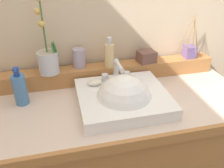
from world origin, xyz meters
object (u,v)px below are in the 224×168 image
potted_plant (48,58)px  trinket_box (146,57)px  lotion_bottle (20,89)px  soap_bar (95,83)px  tumbler_cup (79,58)px  reed_diffuser (190,51)px  sink_basin (124,101)px  soap_dispenser (109,55)px

potted_plant → trinket_box: potted_plant is taller
lotion_bottle → soap_bar: bearing=-1.2°
tumbler_cup → reed_diffuser: bearing=-1.8°
sink_basin → trinket_box: size_ratio=4.43×
potted_plant → tumbler_cup: 0.16m
potted_plant → reed_diffuser: bearing=0.9°
potted_plant → tumbler_cup: (0.15, 0.03, -0.03)m
soap_bar → potted_plant: size_ratio=0.19×
soap_dispenser → tumbler_cup: size_ratio=1.60×
trinket_box → reed_diffuser: bearing=-9.1°
trinket_box → lotion_bottle: size_ratio=0.50×
tumbler_cup → trinket_box: (0.36, -0.02, -0.02)m
trinket_box → soap_bar: bearing=-166.1°
reed_diffuser → trinket_box: bearing=-179.2°
reed_diffuser → lotion_bottle: reed_diffuser is taller
soap_dispenser → trinket_box: soap_dispenser is taller
potted_plant → trinket_box: 0.51m
reed_diffuser → tumbler_cup: bearing=178.2°
soap_dispenser → trinket_box: size_ratio=1.72×
soap_dispenser → lotion_bottle: size_ratio=0.87×
sink_basin → tumbler_cup: (-0.16, 0.27, 0.11)m
soap_bar → soap_dispenser: 0.18m
soap_bar → sink_basin: bearing=-45.6°
tumbler_cup → soap_dispenser: bearing=-10.5°
soap_bar → soap_dispenser: bearing=52.2°
soap_bar → potted_plant: (-0.20, 0.13, 0.09)m
soap_dispenser → tumbler_cup: soap_dispenser is taller
trinket_box → tumbler_cup: bearing=166.5°
potted_plant → tumbler_cup: potted_plant is taller
soap_dispenser → trinket_box: 0.21m
potted_plant → lotion_bottle: bearing=-138.0°
potted_plant → lotion_bottle: potted_plant is taller
soap_dispenser → lotion_bottle: bearing=-164.3°
soap_dispenser → tumbler_cup: (-0.15, 0.03, -0.02)m
potted_plant → soap_dispenser: potted_plant is taller
soap_dispenser → lotion_bottle: 0.46m
soap_bar → soap_dispenser: soap_dispenser is taller
reed_diffuser → trinket_box: 0.26m
soap_dispenser → reed_diffuser: (0.46, 0.01, -0.03)m
soap_bar → trinket_box: 0.34m
sink_basin → tumbler_cup: 0.34m
sink_basin → soap_bar: bearing=134.4°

